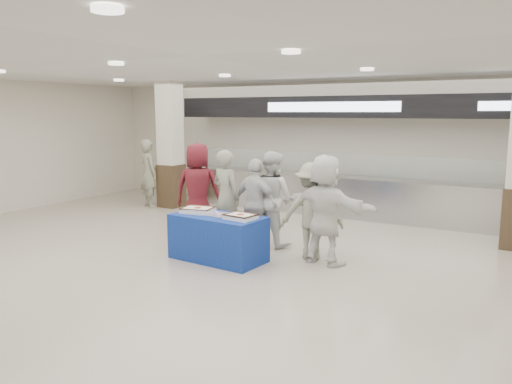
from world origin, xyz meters
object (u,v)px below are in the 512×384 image
Objects in this scene: sheet_cake_right at (240,216)px; chef_tall at (272,198)px; chef_short at (256,204)px; soldier_bg at (149,173)px; soldier_b at (312,211)px; soldier_a at (226,197)px; civilian_maroon at (198,190)px; civilian_white at (325,210)px; cupcake_tray at (220,214)px; display_table at (218,238)px; sheet_cake_left at (198,210)px.

chef_tall is at bearing 96.82° from sheet_cake_right.
chef_short is 4.83m from soldier_bg.
soldier_a is at bearing -25.49° from soldier_b.
soldier_b is at bearing 151.85° from civilian_maroon.
civilian_white reaches higher than chef_tall.
soldier_bg is (-5.84, 2.31, -0.02)m from civilian_white.
civilian_maroon reaches higher than cupcake_tray.
display_table is 2.68× the size of sheet_cake_left.
chef_short is at bearing 84.24° from cupcake_tray.
civilian_white reaches higher than chef_short.
cupcake_tray reaches higher than display_table.
civilian_maroon reaches higher than sheet_cake_right.
soldier_b is at bearing 25.87° from sheet_cake_left.
soldier_b reaches higher than sheet_cake_left.
display_table is 1.24m from soldier_a.
soldier_a reaches higher than sheet_cake_left.
sheet_cake_left is 1.66× the size of cupcake_tray.
soldier_bg is (-2.98, 1.86, -0.05)m from civilian_maroon.
civilian_white reaches higher than sheet_cake_right.
sheet_cake_left is 0.36× the size of chef_short.
cupcake_tray is (0.04, -0.01, 0.40)m from display_table.
civilian_maroon is at bearing 141.74° from display_table.
sheet_cake_right is 0.29× the size of chef_tall.
sheet_cake_right is at bearing -0.68° from display_table.
soldier_a is 1.00× the size of soldier_bg.
display_table is 0.89× the size of soldier_a.
sheet_cake_right is at bearing -5.01° from sheet_cake_left.
civilian_maroon reaches higher than chef_tall.
soldier_bg reaches higher than display_table.
soldier_b is 0.91× the size of civilian_white.
soldier_a is at bearing 94.03° from sheet_cake_left.
soldier_a is 1.08× the size of chef_short.
chef_short is (0.65, -0.02, -0.07)m from soldier_a.
chef_tall is (0.26, 1.31, 0.09)m from cupcake_tray.
sheet_cake_left is 0.33× the size of soldier_bg.
sheet_cake_right is at bearing 44.45° from civilian_white.
sheet_cake_left reaches higher than sheet_cake_right.
display_table is 4.45× the size of cupcake_tray.
sheet_cake_left is at bearing 165.93° from soldier_bg.
chef_tall is at bearing -13.49° from civilian_white.
chef_short is 1.00× the size of soldier_b.
civilian_maroon is 3.51m from soldier_bg.
sheet_cake_right is 0.31× the size of soldier_b.
civilian_maroon is 0.77m from soldier_a.
soldier_bg is (-3.80, 2.97, 0.07)m from sheet_cake_left.
soldier_a reaches higher than display_table.
civilian_white is 1.02× the size of soldier_bg.
cupcake_tray is 0.22× the size of soldier_b.
sheet_cake_left is (-0.44, 0.04, 0.43)m from display_table.
chef_tall is at bearing 78.86° from cupcake_tray.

